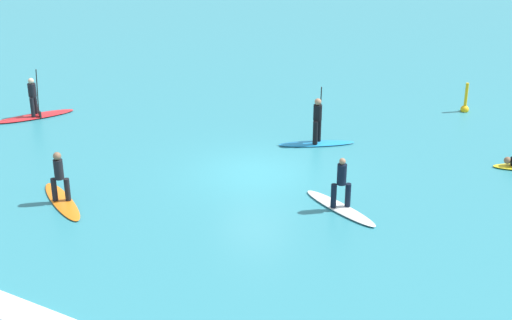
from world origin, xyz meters
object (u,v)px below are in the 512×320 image
at_px(surfer_on_white_board, 341,198).
at_px(surfer_on_orange_board, 61,190).
at_px(surfer_on_red_board, 34,109).
at_px(surfer_on_blue_board, 317,132).
at_px(marker_buoy, 465,106).

bearing_deg(surfer_on_white_board, surfer_on_orange_board, 50.15).
height_order(surfer_on_white_board, surfer_on_orange_board, surfer_on_white_board).
xyz_separation_m(surfer_on_white_board, surfer_on_red_board, (-14.59, 1.40, -0.02)).
relative_size(surfer_on_blue_board, surfer_on_white_board, 0.88).
xyz_separation_m(surfer_on_red_board, marker_buoy, (15.45, 9.70, -0.12)).
bearing_deg(surfer_on_white_board, surfer_on_blue_board, -32.95).
xyz_separation_m(surfer_on_orange_board, surfer_on_red_board, (-6.55, 5.43, -0.07)).
bearing_deg(surfer_on_orange_board, surfer_on_red_board, 170.63).
bearing_deg(surfer_on_red_board, surfer_on_blue_board, -43.81).
bearing_deg(surfer_on_white_board, marker_buoy, -70.87).
bearing_deg(surfer_on_blue_board, surfer_on_white_board, -91.86).
xyz_separation_m(surfer_on_blue_board, surfer_on_white_board, (3.03, -4.57, -0.13)).
distance_m(surfer_on_orange_board, surfer_on_red_board, 8.51).
relative_size(surfer_on_blue_board, surfer_on_red_board, 0.86).
bearing_deg(marker_buoy, surfer_on_blue_board, -120.72).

